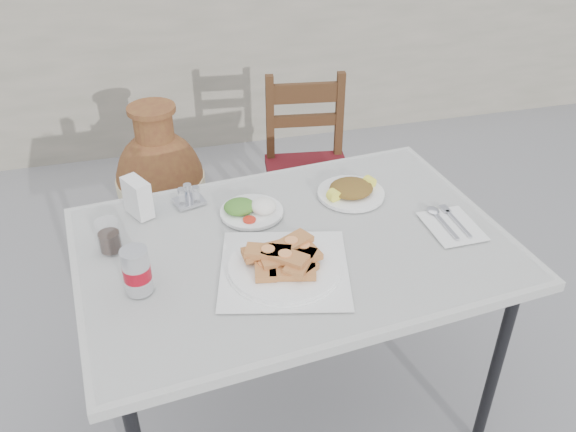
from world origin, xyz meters
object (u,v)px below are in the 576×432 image
object	(u,v)px
cafe_table	(294,256)
chair	(308,169)
pide_plate	(284,260)
soda_can	(137,271)
condiment_caddy	(189,197)
salad_rice_plate	(251,209)
cola_glass	(109,238)
napkin_holder	(138,197)
terracotta_urn	(161,183)
salad_chopped_plate	(351,190)

from	to	relation	value
cafe_table	chair	world-z (taller)	chair
cafe_table	pide_plate	bearing A→B (deg)	-116.51
pide_plate	chair	distance (m)	1.27
soda_can	chair	world-z (taller)	soda_can
pide_plate	condiment_caddy	size ratio (longest dim) A/B	3.90
salad_rice_plate	condiment_caddy	world-z (taller)	condiment_caddy
cola_glass	napkin_holder	size ratio (longest dim) A/B	0.80
salad_rice_plate	terracotta_urn	distance (m)	1.19
napkin_holder	cafe_table	bearing A→B (deg)	-59.10
salad_rice_plate	condiment_caddy	bearing A→B (deg)	148.77
pide_plate	salad_chopped_plate	distance (m)	0.48
soda_can	napkin_holder	world-z (taller)	soda_can
soda_can	terracotta_urn	size ratio (longest dim) A/B	0.18
condiment_caddy	terracotta_urn	world-z (taller)	condiment_caddy
terracotta_urn	soda_can	bearing A→B (deg)	-95.10
cola_glass	napkin_holder	world-z (taller)	napkin_holder
cola_glass	terracotta_urn	xyz separation A→B (m)	(0.20, 1.15, -0.50)
cola_glass	chair	world-z (taller)	cola_glass
salad_chopped_plate	napkin_holder	xyz separation A→B (m)	(-0.72, 0.07, 0.04)
pide_plate	salad_rice_plate	xyz separation A→B (m)	(-0.03, 0.32, -0.02)
cafe_table	cola_glass	distance (m)	0.57
pide_plate	chair	bearing A→B (deg)	70.20
cola_glass	chair	xyz separation A→B (m)	(0.90, 0.91, -0.39)
cola_glass	terracotta_urn	distance (m)	1.26
pide_plate	terracotta_urn	xyz separation A→B (m)	(-0.29, 1.38, -0.49)
cola_glass	cafe_table	bearing A→B (deg)	-10.35
soda_can	terracotta_urn	world-z (taller)	soda_can
salad_rice_plate	soda_can	bearing A→B (deg)	-141.45
terracotta_urn	salad_chopped_plate	bearing A→B (deg)	-58.89
pide_plate	napkin_holder	bearing A→B (deg)	133.78
salad_chopped_plate	terracotta_urn	world-z (taller)	salad_chopped_plate
cafe_table	salad_rice_plate	world-z (taller)	salad_rice_plate
pide_plate	salad_rice_plate	size ratio (longest dim) A/B	2.13
salad_rice_plate	cola_glass	size ratio (longest dim) A/B	2.06
chair	salad_rice_plate	bearing A→B (deg)	-110.28
cola_glass	condiment_caddy	bearing A→B (deg)	37.72
soda_can	terracotta_urn	xyz separation A→B (m)	(0.12, 1.36, -0.52)
salad_rice_plate	napkin_holder	world-z (taller)	napkin_holder
cafe_table	chair	size ratio (longest dim) A/B	1.56
chair	terracotta_urn	size ratio (longest dim) A/B	1.16
salad_rice_plate	chair	size ratio (longest dim) A/B	0.23
chair	salad_chopped_plate	bearing A→B (deg)	-87.84
condiment_caddy	terracotta_urn	distance (m)	1.06
salad_chopped_plate	napkin_holder	size ratio (longest dim) A/B	1.84
pide_plate	cola_glass	size ratio (longest dim) A/B	4.37
napkin_holder	condiment_caddy	xyz separation A→B (m)	(0.17, 0.02, -0.04)
salad_chopped_plate	napkin_holder	bearing A→B (deg)	174.71
pide_plate	napkin_holder	distance (m)	0.57
napkin_holder	chair	world-z (taller)	napkin_holder
salad_chopped_plate	condiment_caddy	size ratio (longest dim) A/B	2.03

